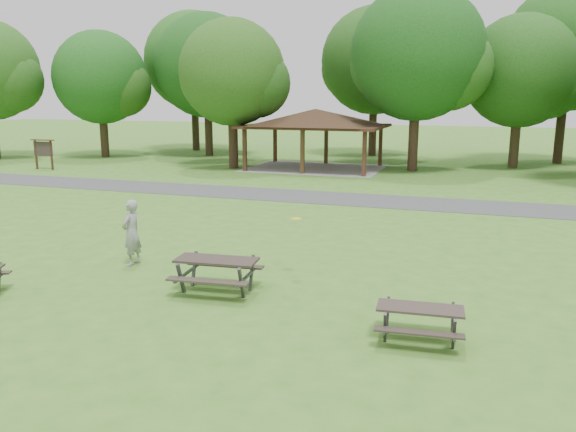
# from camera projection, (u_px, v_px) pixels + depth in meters

# --- Properties ---
(ground) EXTENTS (160.00, 160.00, 0.00)m
(ground) POSITION_uv_depth(u_px,v_px,m) (187.00, 306.00, 12.42)
(ground) COLOR #3C6F1F
(ground) RESTS_ON ground
(asphalt_path) EXTENTS (120.00, 3.20, 0.02)m
(asphalt_path) POSITION_uv_depth(u_px,v_px,m) (338.00, 198.00, 25.38)
(asphalt_path) COLOR #3F3F41
(asphalt_path) RESTS_ON ground
(pavilion) EXTENTS (8.60, 7.01, 3.76)m
(pavilion) POSITION_uv_depth(u_px,v_px,m) (315.00, 120.00, 35.25)
(pavilion) COLOR #321F12
(pavilion) RESTS_ON ground
(notice_board) EXTENTS (1.60, 0.30, 1.88)m
(notice_board) POSITION_uv_depth(u_px,v_px,m) (43.00, 149.00, 35.12)
(notice_board) COLOR #342012
(notice_board) RESTS_ON ground
(tree_row_b) EXTENTS (7.14, 6.80, 9.28)m
(tree_row_b) POSITION_uv_depth(u_px,v_px,m) (102.00, 80.00, 41.45)
(tree_row_b) COLOR black
(tree_row_b) RESTS_ON ground
(tree_row_c) EXTENTS (8.19, 7.80, 10.67)m
(tree_row_c) POSITION_uv_depth(u_px,v_px,m) (208.00, 69.00, 42.29)
(tree_row_c) COLOR black
(tree_row_c) RESTS_ON ground
(tree_row_d) EXTENTS (6.93, 6.60, 9.27)m
(tree_row_d) POSITION_uv_depth(u_px,v_px,m) (233.00, 76.00, 34.87)
(tree_row_d) COLOR black
(tree_row_d) RESTS_ON ground
(tree_row_e) EXTENTS (8.40, 8.00, 11.02)m
(tree_row_e) POSITION_uv_depth(u_px,v_px,m) (419.00, 58.00, 33.49)
(tree_row_e) COLOR #301E15
(tree_row_e) RESTS_ON ground
(tree_row_f) EXTENTS (7.35, 7.00, 9.55)m
(tree_row_f) POSITION_uv_depth(u_px,v_px,m) (522.00, 75.00, 35.04)
(tree_row_f) COLOR #332316
(tree_row_f) RESTS_ON ground
(tree_deep_a) EXTENTS (8.40, 8.00, 11.38)m
(tree_deep_a) POSITION_uv_depth(u_px,v_px,m) (195.00, 64.00, 46.35)
(tree_deep_a) COLOR black
(tree_deep_a) RESTS_ON ground
(tree_deep_b) EXTENTS (8.40, 8.00, 11.13)m
(tree_deep_b) POSITION_uv_depth(u_px,v_px,m) (376.00, 64.00, 42.13)
(tree_deep_b) COLOR #301D15
(tree_deep_b) RESTS_ON ground
(tree_deep_c) EXTENTS (8.82, 8.40, 11.90)m
(tree_deep_c) POSITION_uv_depth(u_px,v_px,m) (570.00, 51.00, 36.99)
(tree_deep_c) COLOR black
(tree_deep_c) RESTS_ON ground
(picnic_table_middle) EXTENTS (2.06, 1.73, 0.83)m
(picnic_table_middle) POSITION_uv_depth(u_px,v_px,m) (217.00, 267.00, 13.23)
(picnic_table_middle) COLOR #2B231F
(picnic_table_middle) RESTS_ON ground
(picnic_table_far) EXTENTS (1.71, 1.42, 0.70)m
(picnic_table_far) POSITION_uv_depth(u_px,v_px,m) (420.00, 315.00, 10.58)
(picnic_table_far) COLOR #302622
(picnic_table_far) RESTS_ON ground
(frisbee_in_flight) EXTENTS (0.29, 0.29, 0.02)m
(frisbee_in_flight) POSITION_uv_depth(u_px,v_px,m) (296.00, 219.00, 14.12)
(frisbee_in_flight) COLOR yellow
(frisbee_in_flight) RESTS_ON ground
(frisbee_thrower) EXTENTS (0.46, 0.68, 1.82)m
(frisbee_thrower) POSITION_uv_depth(u_px,v_px,m) (132.00, 233.00, 15.28)
(frisbee_thrower) COLOR gray
(frisbee_thrower) RESTS_ON ground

